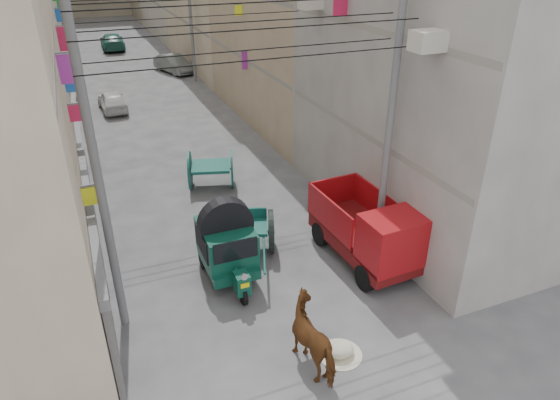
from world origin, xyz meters
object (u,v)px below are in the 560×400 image
horse (317,337)px  distant_car_green (112,41)px  mini_truck (373,237)px  distant_car_grey (174,64)px  second_cart (211,168)px  tonga_cart (251,231)px  distant_car_white (112,101)px  auto_rickshaw (227,243)px  feed_sack (340,350)px

horse → distant_car_green: size_ratio=0.40×
mini_truck → distant_car_grey: (-0.42, 25.16, -0.40)m
second_cart → horse: size_ratio=1.11×
second_cart → distant_car_green: (-0.70, 28.30, -0.13)m
tonga_cart → horse: size_ratio=1.75×
mini_truck → tonga_cart: bearing=141.2°
mini_truck → distant_car_white: bearing=103.7°
second_cart → distant_car_green: second_cart is taller
tonga_cart → distant_car_grey: 23.19m
second_cart → distant_car_white: (-2.46, 11.15, -0.22)m
distant_car_grey → tonga_cart: bearing=-115.0°
auto_rickshaw → distant_car_green: bearing=89.8°
tonga_cart → distant_car_grey: bearing=103.4°
distant_car_white → distant_car_grey: 8.73m
auto_rickshaw → second_cart: 5.69m
tonga_cart → second_cart: 4.65m
auto_rickshaw → mini_truck: size_ratio=0.68×
tonga_cart → mini_truck: bearing=-16.6°
feed_sack → auto_rickshaw: bearing=110.5°
distant_car_green → distant_car_white: bearing=85.6°
feed_sack → distant_car_green: size_ratio=0.14×
horse → distant_car_white: horse is taller
feed_sack → horse: 0.86m
mini_truck → distant_car_grey: mini_truck is taller
second_cart → distant_car_grey: size_ratio=0.55×
tonga_cart → distant_car_white: 15.98m
auto_rickshaw → horse: auto_rickshaw is taller
auto_rickshaw → mini_truck: 4.05m
tonga_cart → distant_car_green: bearing=110.6°
mini_truck → feed_sack: 3.73m
distant_car_green → mini_truck: bearing=97.1°
distant_car_grey → distant_car_green: distant_car_green is taller
tonga_cart → distant_car_green: size_ratio=0.70×
mini_truck → second_cart: size_ratio=1.91×
auto_rickshaw → mini_truck: (3.88, -1.17, -0.07)m
distant_car_green → second_cart: bearing=92.8°
tonga_cart → mini_truck: mini_truck is taller
auto_rickshaw → mini_truck: bearing=-16.4°
horse → distant_car_grey: bearing=-104.9°
mini_truck → horse: mini_truck is taller
tonga_cart → distant_car_white: (-2.39, 15.80, -0.14)m
feed_sack → horse: (-0.62, -0.00, 0.59)m
second_cart → horse: bearing=-74.7°
auto_rickshaw → horse: 3.98m
auto_rickshaw → distant_car_green: size_ratio=0.59×
distant_car_white → auto_rickshaw: bearing=91.9°
mini_truck → horse: bearing=-141.2°
mini_truck → feed_sack: size_ratio=6.05×
distant_car_grey → feed_sack: bearing=-113.1°
distant_car_green → auto_rickshaw: bearing=90.8°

